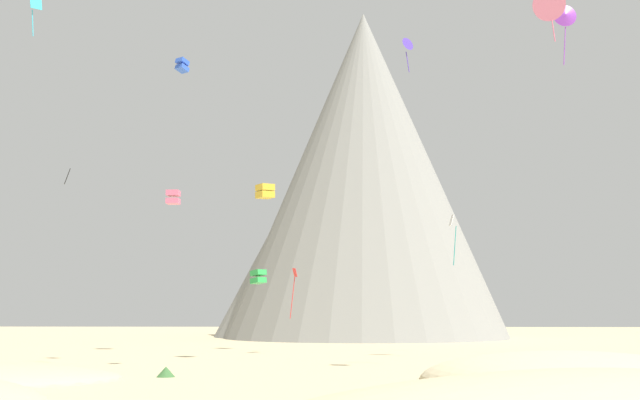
{
  "coord_description": "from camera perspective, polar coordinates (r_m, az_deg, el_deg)",
  "views": [
    {
      "loc": [
        3.88,
        -27.82,
        3.99
      ],
      "look_at": [
        0.3,
        44.87,
        14.55
      ],
      "focal_mm": 43.77,
      "sensor_mm": 36.0,
      "label": 1
    }
  ],
  "objects": [
    {
      "name": "kite_black_mid",
      "position": [
        65.79,
        -17.99,
        1.65
      ],
      "size": [
        0.74,
        0.78,
        1.33
      ],
      "rotation": [
        0.0,
        0.0,
        1.18
      ],
      "color": "black"
    },
    {
      "name": "kite_pink_high",
      "position": [
        61.38,
        16.4,
        13.52
      ],
      "size": [
        2.47,
        1.14,
        4.0
      ],
      "rotation": [
        0.0,
        0.0,
        3.05
      ],
      "color": "pink"
    },
    {
      "name": "kite_cyan_high",
      "position": [
        74.63,
        -20.1,
        13.08
      ],
      "size": [
        0.89,
        0.87,
        3.59
      ],
      "rotation": [
        0.0,
        0.0,
        0.05
      ],
      "color": "#33BCDB"
    },
    {
      "name": "kite_gold_mid",
      "position": [
        68.59,
        -4.04,
        0.64
      ],
      "size": [
        1.8,
        1.8,
        1.24
      ],
      "rotation": [
        0.0,
        0.0,
        2.22
      ],
      "color": "gold"
    },
    {
      "name": "bush_mid_center",
      "position": [
        40.44,
        -22.33,
        -12.73
      ],
      "size": [
        2.59,
        2.59,
        0.83
      ],
      "primitive_type": "cone",
      "rotation": [
        0.0,
        0.0,
        1.29
      ],
      "color": "#477238",
      "rests_on": "ground_plane"
    },
    {
      "name": "kite_violet_high",
      "position": [
        73.1,
        17.49,
        12.74
      ],
      "size": [
        2.06,
        0.55,
        5.61
      ],
      "rotation": [
        0.0,
        0.0,
        0.04
      ],
      "color": "purple"
    },
    {
      "name": "kite_blue_mid",
      "position": [
        65.86,
        -10.04,
        9.67
      ],
      "size": [
        1.2,
        1.22,
        1.14
      ],
      "rotation": [
        0.0,
        0.0,
        2.54
      ],
      "color": "blue"
    },
    {
      "name": "kite_white_low",
      "position": [
        83.64,
        9.68,
        -2.19
      ],
      "size": [
        0.79,
        0.78,
        5.4
      ],
      "rotation": [
        0.0,
        0.0,
        4.28
      ],
      "color": "white"
    },
    {
      "name": "dune_foreground_left",
      "position": [
        50.19,
        17.85,
        -12.43
      ],
      "size": [
        20.71,
        20.51,
        3.42
      ],
      "primitive_type": "ellipsoid",
      "rotation": [
        0.0,
        0.0,
        0.17
      ],
      "color": "#CCBA8E",
      "rests_on": "ground_plane"
    },
    {
      "name": "kite_rainbow_mid",
      "position": [
        85.13,
        -10.69,
        0.2
      ],
      "size": [
        1.34,
        1.34,
        1.47
      ],
      "rotation": [
        0.0,
        0.0,
        1.56
      ],
      "color": "#E5668C"
    },
    {
      "name": "kite_green_low",
      "position": [
        87.54,
        -4.53,
        -5.62
      ],
      "size": [
        1.93,
        1.92,
        1.62
      ],
      "rotation": [
        0.0,
        0.0,
        0.85
      ],
      "color": "green"
    },
    {
      "name": "kite_indigo_high",
      "position": [
        74.09,
        6.38,
        11.19
      ],
      "size": [
        1.34,
        1.21,
        3.35
      ],
      "rotation": [
        0.0,
        0.0,
        3.8
      ],
      "color": "#5138B2"
    },
    {
      "name": "rock_massif",
      "position": [
        131.63,
        2.46,
        0.71
      ],
      "size": [
        52.35,
        54.85,
        54.58
      ],
      "color": "gray",
      "rests_on": "ground_plane"
    },
    {
      "name": "bush_far_right",
      "position": [
        51.12,
        -11.2,
        -12.21
      ],
      "size": [
        1.5,
        1.5,
        0.66
      ],
      "primitive_type": "cone",
      "rotation": [
        0.0,
        0.0,
        1.25
      ],
      "color": "#386633",
      "rests_on": "ground_plane"
    },
    {
      "name": "kite_red_low",
      "position": [
        80.6,
        -1.93,
        -6.12
      ],
      "size": [
        0.78,
        0.75,
        5.17
      ],
      "rotation": [
        0.0,
        0.0,
        4.46
      ],
      "color": "red"
    }
  ]
}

